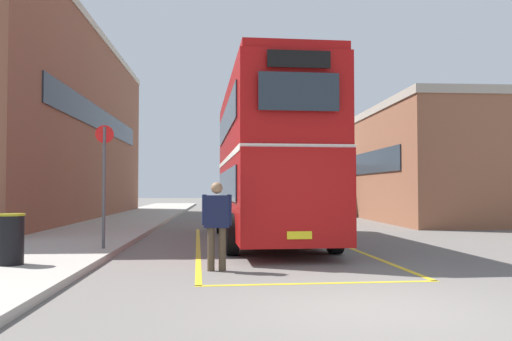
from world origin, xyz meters
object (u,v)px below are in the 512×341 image
object	(u,v)px
pedestrian_boarding	(217,219)
single_deck_bus	(309,188)
bus_stop_sign	(104,175)
litter_bin	(11,239)
double_decker_bus	(267,158)

from	to	relation	value
pedestrian_boarding	single_deck_bus	bearing A→B (deg)	76.15
single_deck_bus	bus_stop_sign	size ratio (longest dim) A/B	3.05
pedestrian_boarding	bus_stop_sign	size ratio (longest dim) A/B	0.57
litter_bin	bus_stop_sign	bearing A→B (deg)	66.54
double_decker_bus	single_deck_bus	xyz separation A→B (m)	(4.31, 17.90, -0.87)
double_decker_bus	single_deck_bus	bearing A→B (deg)	76.48
single_deck_bus	litter_bin	size ratio (longest dim) A/B	9.42
single_deck_bus	litter_bin	xyz separation A→B (m)	(-9.68, -23.29, -1.01)
double_decker_bus	single_deck_bus	size ratio (longest dim) A/B	1.10
pedestrian_boarding	double_decker_bus	bearing A→B (deg)	75.10
pedestrian_boarding	litter_bin	distance (m)	3.93
litter_bin	single_deck_bus	bearing A→B (deg)	67.43
single_deck_bus	pedestrian_boarding	world-z (taller)	single_deck_bus
single_deck_bus	litter_bin	world-z (taller)	single_deck_bus
double_decker_bus	pedestrian_boarding	bearing A→B (deg)	-104.90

